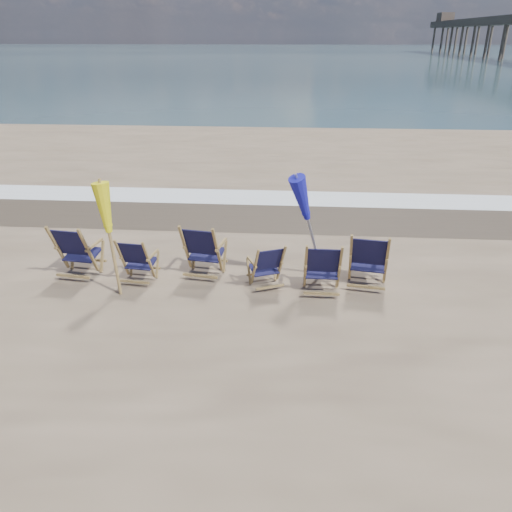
# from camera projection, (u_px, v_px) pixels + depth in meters

# --- Properties ---
(ocean) EXTENTS (400.00, 400.00, 0.00)m
(ocean) POSITION_uv_depth(u_px,v_px,m) (294.00, 53.00, 123.14)
(ocean) COLOR #344E57
(ocean) RESTS_ON ground
(surf_foam) EXTENTS (200.00, 1.40, 0.01)m
(surf_foam) POSITION_uv_depth(u_px,v_px,m) (272.00, 198.00, 14.07)
(surf_foam) COLOR silver
(surf_foam) RESTS_ON ground
(wet_sand_strip) EXTENTS (200.00, 2.60, 0.00)m
(wet_sand_strip) POSITION_uv_depth(u_px,v_px,m) (269.00, 215.00, 12.71)
(wet_sand_strip) COLOR #42362A
(wet_sand_strip) RESTS_ON ground
(beach_chair_0) EXTENTS (0.81, 0.89, 1.11)m
(beach_chair_0) POSITION_uv_depth(u_px,v_px,m) (89.00, 253.00, 9.13)
(beach_chair_0) COLOR #121235
(beach_chair_0) RESTS_ON ground
(beach_chair_1) EXTENTS (0.67, 0.74, 0.93)m
(beach_chair_1) POSITION_uv_depth(u_px,v_px,m) (149.00, 262.00, 8.98)
(beach_chair_1) COLOR #121235
(beach_chair_1) RESTS_ON ground
(beach_chair_2) EXTENTS (0.83, 0.91, 1.12)m
(beach_chair_2) POSITION_uv_depth(u_px,v_px,m) (218.00, 253.00, 9.13)
(beach_chair_2) COLOR #121235
(beach_chair_2) RESTS_ON ground
(beach_chair_3) EXTENTS (0.77, 0.81, 0.89)m
(beach_chair_3) POSITION_uv_depth(u_px,v_px,m) (281.00, 265.00, 8.92)
(beach_chair_3) COLOR #121235
(beach_chair_3) RESTS_ON ground
(beach_chair_4) EXTENTS (0.67, 0.75, 1.04)m
(beach_chair_4) POSITION_uv_depth(u_px,v_px,m) (340.00, 270.00, 8.56)
(beach_chair_4) COLOR #121235
(beach_chair_4) RESTS_ON ground
(beach_chair_5) EXTENTS (0.84, 0.91, 1.12)m
(beach_chair_5) POSITION_uv_depth(u_px,v_px,m) (386.00, 263.00, 8.72)
(beach_chair_5) COLOR #121235
(beach_chair_5) RESTS_ON ground
(umbrella_yellow) EXTENTS (0.30, 0.30, 1.99)m
(umbrella_yellow) POSITION_uv_depth(u_px,v_px,m) (108.00, 214.00, 8.30)
(umbrella_yellow) COLOR olive
(umbrella_yellow) RESTS_ON ground
(umbrella_blue) EXTENTS (0.30, 0.30, 2.17)m
(umbrella_blue) POSITION_uv_depth(u_px,v_px,m) (313.00, 195.00, 8.70)
(umbrella_blue) COLOR #A5A5AD
(umbrella_blue) RESTS_ON ground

